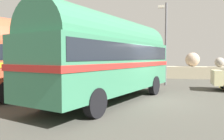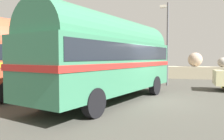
% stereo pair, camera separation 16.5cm
% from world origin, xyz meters
% --- Properties ---
extents(ground, '(32.00, 26.00, 0.02)m').
position_xyz_m(ground, '(0.00, 0.00, 0.01)').
color(ground, '#44433C').
extents(breakwater, '(31.36, 1.95, 2.49)m').
position_xyz_m(breakwater, '(0.16, 11.80, 0.74)').
color(breakwater, tan).
rests_on(breakwater, ground).
extents(vintage_coach, '(4.77, 8.91, 3.70)m').
position_xyz_m(vintage_coach, '(-1.67, -0.66, 2.05)').
color(vintage_coach, black).
rests_on(vintage_coach, ground).
extents(second_coach, '(5.85, 8.78, 3.70)m').
position_xyz_m(second_coach, '(-5.49, 0.51, 2.05)').
color(second_coach, black).
rests_on(second_coach, ground).
extents(lamp_post, '(0.65, 0.86, 5.67)m').
position_xyz_m(lamp_post, '(0.57, 5.87, 3.24)').
color(lamp_post, '#5B5B60').
rests_on(lamp_post, ground).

